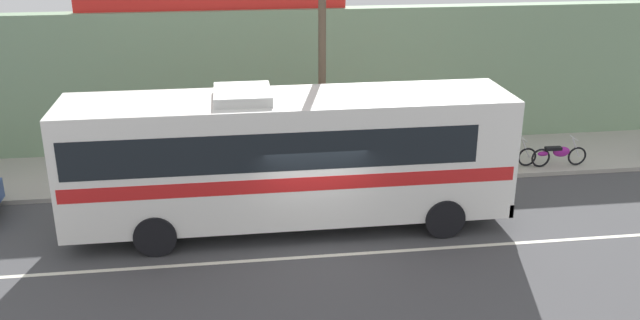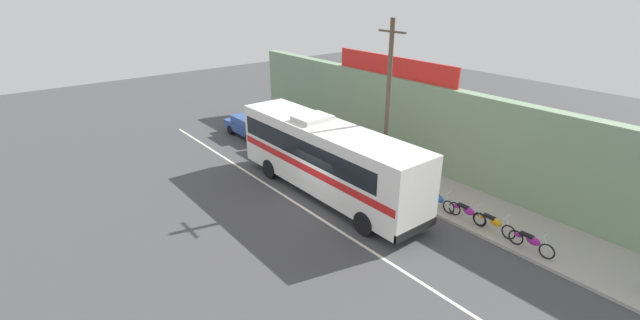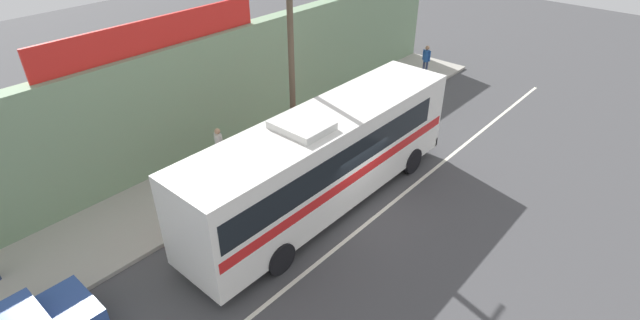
{
  "view_description": "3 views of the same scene",
  "coord_description": "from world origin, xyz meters",
  "px_view_note": "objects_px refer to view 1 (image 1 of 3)",
  "views": [
    {
      "loc": [
        -2.02,
        -15.62,
        8.14
      ],
      "look_at": [
        0.35,
        1.61,
        1.6
      ],
      "focal_mm": 38.84,
      "sensor_mm": 36.0,
      "label": 1
    },
    {
      "loc": [
        14.48,
        -11.42,
        9.88
      ],
      "look_at": [
        -1.81,
        1.56,
        1.27
      ],
      "focal_mm": 24.5,
      "sensor_mm": 36.0,
      "label": 2
    },
    {
      "loc": [
        -10.98,
        -7.98,
        10.49
      ],
      "look_at": [
        -0.02,
        1.69,
        1.34
      ],
      "focal_mm": 26.84,
      "sensor_mm": 36.0,
      "label": 3
    }
  ],
  "objects_px": {
    "utility_pole": "(322,42)",
    "motorcycle_orange": "(506,155)",
    "motorcycle_green": "(558,154)",
    "motorcycle_black": "(423,160)",
    "pedestrian_by_curb": "(244,133)",
    "intercity_bus": "(286,153)",
    "motorcycle_red": "(469,157)"
  },
  "relations": [
    {
      "from": "utility_pole",
      "to": "motorcycle_orange",
      "type": "distance_m",
      "value": 7.09
    },
    {
      "from": "motorcycle_green",
      "to": "motorcycle_black",
      "type": "height_order",
      "value": "same"
    },
    {
      "from": "utility_pole",
      "to": "pedestrian_by_curb",
      "type": "distance_m",
      "value": 4.35
    },
    {
      "from": "motorcycle_orange",
      "to": "utility_pole",
      "type": "bearing_deg",
      "value": -177.04
    },
    {
      "from": "motorcycle_orange",
      "to": "motorcycle_black",
      "type": "distance_m",
      "value": 2.77
    },
    {
      "from": "intercity_bus",
      "to": "motorcycle_red",
      "type": "distance_m",
      "value": 6.9
    },
    {
      "from": "pedestrian_by_curb",
      "to": "intercity_bus",
      "type": "bearing_deg",
      "value": -78.07
    },
    {
      "from": "motorcycle_red",
      "to": "pedestrian_by_curb",
      "type": "xyz_separation_m",
      "value": [
        -7.0,
        1.58,
        0.6
      ]
    },
    {
      "from": "utility_pole",
      "to": "motorcycle_green",
      "type": "relative_size",
      "value": 4.44
    },
    {
      "from": "motorcycle_red",
      "to": "motorcycle_black",
      "type": "height_order",
      "value": "same"
    },
    {
      "from": "motorcycle_red",
      "to": "utility_pole",
      "type": "bearing_deg",
      "value": -176.84
    },
    {
      "from": "motorcycle_orange",
      "to": "intercity_bus",
      "type": "bearing_deg",
      "value": -157.48
    },
    {
      "from": "motorcycle_orange",
      "to": "motorcycle_green",
      "type": "relative_size",
      "value": 1.06
    },
    {
      "from": "intercity_bus",
      "to": "motorcycle_orange",
      "type": "bearing_deg",
      "value": 22.52
    },
    {
      "from": "motorcycle_green",
      "to": "pedestrian_by_curb",
      "type": "xyz_separation_m",
      "value": [
        -9.92,
        1.67,
        0.6
      ]
    },
    {
      "from": "motorcycle_black",
      "to": "utility_pole",
      "type": "bearing_deg",
      "value": -176.86
    },
    {
      "from": "motorcycle_green",
      "to": "motorcycle_red",
      "type": "xyz_separation_m",
      "value": [
        -2.92,
        0.1,
        0.0
      ]
    },
    {
      "from": "intercity_bus",
      "to": "pedestrian_by_curb",
      "type": "xyz_separation_m",
      "value": [
        -0.96,
        4.55,
        -0.9
      ]
    },
    {
      "from": "pedestrian_by_curb",
      "to": "motorcycle_orange",
      "type": "bearing_deg",
      "value": -10.52
    },
    {
      "from": "utility_pole",
      "to": "motorcycle_black",
      "type": "height_order",
      "value": "utility_pole"
    },
    {
      "from": "motorcycle_orange",
      "to": "motorcycle_black",
      "type": "bearing_deg",
      "value": -177.26
    },
    {
      "from": "utility_pole",
      "to": "motorcycle_green",
      "type": "bearing_deg",
      "value": 1.23
    },
    {
      "from": "motorcycle_green",
      "to": "pedestrian_by_curb",
      "type": "distance_m",
      "value": 10.08
    },
    {
      "from": "pedestrian_by_curb",
      "to": "motorcycle_green",
      "type": "bearing_deg",
      "value": -9.58
    },
    {
      "from": "intercity_bus",
      "to": "motorcycle_green",
      "type": "height_order",
      "value": "intercity_bus"
    },
    {
      "from": "motorcycle_red",
      "to": "pedestrian_by_curb",
      "type": "height_order",
      "value": "pedestrian_by_curb"
    },
    {
      "from": "motorcycle_orange",
      "to": "pedestrian_by_curb",
      "type": "height_order",
      "value": "pedestrian_by_curb"
    },
    {
      "from": "motorcycle_red",
      "to": "pedestrian_by_curb",
      "type": "bearing_deg",
      "value": 167.31
    },
    {
      "from": "motorcycle_red",
      "to": "pedestrian_by_curb",
      "type": "distance_m",
      "value": 7.2
    },
    {
      "from": "intercity_bus",
      "to": "motorcycle_red",
      "type": "height_order",
      "value": "intercity_bus"
    },
    {
      "from": "motorcycle_green",
      "to": "utility_pole",
      "type": "bearing_deg",
      "value": -178.77
    },
    {
      "from": "motorcycle_red",
      "to": "pedestrian_by_curb",
      "type": "relative_size",
      "value": 1.08
    }
  ]
}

